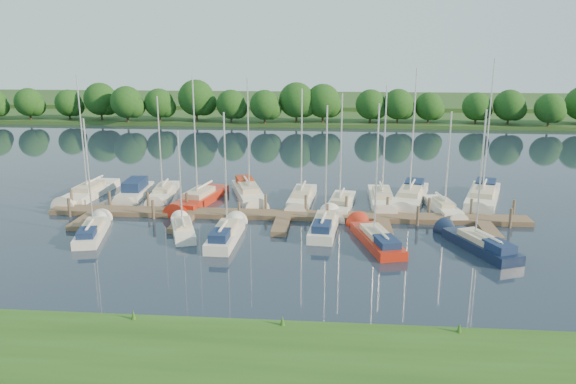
# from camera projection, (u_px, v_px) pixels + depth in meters

# --- Properties ---
(ground) EXTENTS (260.00, 260.00, 0.00)m
(ground) POSITION_uv_depth(u_px,v_px,m) (274.00, 251.00, 39.28)
(ground) COLOR #182230
(ground) RESTS_ON ground
(near_bank) EXTENTS (90.00, 10.00, 0.50)m
(near_bank) POSITION_uv_depth(u_px,v_px,m) (234.00, 380.00, 23.80)
(near_bank) COLOR #224614
(near_bank) RESTS_ON ground
(dock) EXTENTS (40.00, 6.00, 0.40)m
(dock) POSITION_uv_depth(u_px,v_px,m) (284.00, 217.00, 46.27)
(dock) COLOR brown
(dock) RESTS_ON ground
(mooring_pilings) EXTENTS (38.24, 2.84, 2.00)m
(mooring_pilings) POSITION_uv_depth(u_px,v_px,m) (285.00, 209.00, 47.25)
(mooring_pilings) COLOR #473D33
(mooring_pilings) RESTS_ON ground
(far_shore) EXTENTS (180.00, 30.00, 0.60)m
(far_shore) POSITION_uv_depth(u_px,v_px,m) (314.00, 116.00, 111.47)
(far_shore) COLOR #1F4119
(far_shore) RESTS_ON ground
(distant_hill) EXTENTS (220.00, 40.00, 1.40)m
(distant_hill) POSITION_uv_depth(u_px,v_px,m) (318.00, 101.00, 135.45)
(distant_hill) COLOR #325324
(distant_hill) RESTS_ON ground
(treeline) EXTENTS (148.68, 9.65, 8.23)m
(treeline) POSITION_uv_depth(u_px,v_px,m) (319.00, 103.00, 97.35)
(treeline) COLOR #38281C
(treeline) RESTS_ON ground
(sailboat_n_0) EXTENTS (2.71, 9.36, 11.85)m
(sailboat_n_0) POSITION_uv_depth(u_px,v_px,m) (89.00, 194.00, 53.34)
(sailboat_n_0) COLOR silver
(sailboat_n_0) RESTS_ON ground
(motorboat) EXTENTS (2.34, 7.18, 2.02)m
(motorboat) POSITION_uv_depth(u_px,v_px,m) (135.00, 193.00, 53.24)
(motorboat) COLOR silver
(motorboat) RESTS_ON ground
(sailboat_n_2) EXTENTS (2.45, 7.81, 9.82)m
(sailboat_n_2) POSITION_uv_depth(u_px,v_px,m) (163.00, 194.00, 53.37)
(sailboat_n_2) COLOR silver
(sailboat_n_2) RESTS_ON ground
(sailboat_n_3) EXTENTS (3.78, 9.39, 11.89)m
(sailboat_n_3) POSITION_uv_depth(u_px,v_px,m) (199.00, 200.00, 51.02)
(sailboat_n_3) COLOR #A6200F
(sailboat_n_3) RESTS_ON ground
(sailboat_n_4) EXTENTS (4.39, 9.12, 11.67)m
(sailboat_n_4) POSITION_uv_depth(u_px,v_px,m) (249.00, 194.00, 53.01)
(sailboat_n_4) COLOR silver
(sailboat_n_4) RESTS_ON ground
(sailboat_n_5) EXTENTS (2.45, 8.41, 10.75)m
(sailboat_n_5) POSITION_uv_depth(u_px,v_px,m) (302.00, 199.00, 51.45)
(sailboat_n_5) COLOR silver
(sailboat_n_5) RESTS_ON ground
(sailboat_n_6) EXTENTS (2.90, 8.31, 10.44)m
(sailboat_n_6) POSITION_uv_depth(u_px,v_px,m) (340.00, 206.00, 49.38)
(sailboat_n_6) COLOR silver
(sailboat_n_6) RESTS_ON ground
(sailboat_n_7) EXTENTS (2.08, 8.58, 11.08)m
(sailboat_n_7) POSITION_uv_depth(u_px,v_px,m) (382.00, 201.00, 50.96)
(sailboat_n_7) COLOR silver
(sailboat_n_7) RESTS_ON ground
(sailboat_n_8) EXTENTS (4.37, 9.97, 12.52)m
(sailboat_n_8) POSITION_uv_depth(u_px,v_px,m) (410.00, 197.00, 51.82)
(sailboat_n_8) COLOR silver
(sailboat_n_8) RESTS_ON ground
(sailboat_n_9) EXTENTS (2.58, 7.12, 9.05)m
(sailboat_n_9) POSITION_uv_depth(u_px,v_px,m) (444.00, 209.00, 48.47)
(sailboat_n_9) COLOR silver
(sailboat_n_9) RESTS_ON ground
(sailboat_n_10) EXTENTS (5.25, 10.64, 13.41)m
(sailboat_n_10) POSITION_uv_depth(u_px,v_px,m) (482.00, 198.00, 51.67)
(sailboat_n_10) COLOR silver
(sailboat_n_10) RESTS_ON ground
(sailboat_s_0) EXTENTS (2.99, 7.25, 9.19)m
(sailboat_s_0) POSITION_uv_depth(u_px,v_px,m) (93.00, 232.00, 42.43)
(sailboat_s_0) COLOR silver
(sailboat_s_0) RESTS_ON ground
(sailboat_s_1) EXTENTS (3.20, 6.31, 8.24)m
(sailboat_s_1) POSITION_uv_depth(u_px,v_px,m) (183.00, 230.00, 42.95)
(sailboat_s_1) COLOR silver
(sailboat_s_1) RESTS_ON ground
(sailboat_s_2) EXTENTS (1.94, 7.54, 9.86)m
(sailboat_s_2) POSITION_uv_depth(u_px,v_px,m) (226.00, 236.00, 41.43)
(sailboat_s_2) COLOR silver
(sailboat_s_2) RESTS_ON ground
(sailboat_s_3) EXTENTS (2.45, 7.86, 10.09)m
(sailboat_s_3) POSITION_uv_depth(u_px,v_px,m) (325.00, 226.00, 43.57)
(sailboat_s_3) COLOR silver
(sailboat_s_3) RESTS_ON ground
(sailboat_s_4) EXTENTS (3.72, 8.30, 10.45)m
(sailboat_s_4) POSITION_uv_depth(u_px,v_px,m) (376.00, 239.00, 40.80)
(sailboat_s_4) COLOR #A6200F
(sailboat_s_4) RESTS_ON ground
(sailboat_s_5) EXTENTS (4.43, 7.84, 10.23)m
(sailboat_s_5) POSITION_uv_depth(u_px,v_px,m) (478.00, 245.00, 39.54)
(sailboat_s_5) COLOR #0F1A34
(sailboat_s_5) RESTS_ON ground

